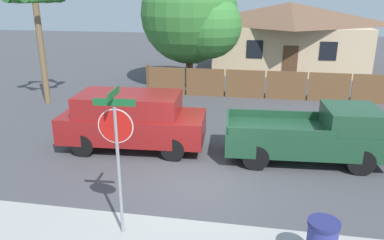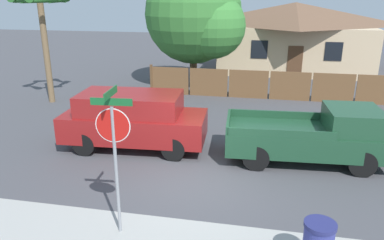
{
  "view_description": "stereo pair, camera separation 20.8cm",
  "coord_description": "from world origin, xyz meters",
  "px_view_note": "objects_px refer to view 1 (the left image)",
  "views": [
    {
      "loc": [
        1.55,
        -9.38,
        5.02
      ],
      "look_at": [
        -0.21,
        0.51,
        1.6
      ],
      "focal_mm": 35.0,
      "sensor_mm": 36.0,
      "label": 1
    },
    {
      "loc": [
        1.75,
        -9.34,
        5.02
      ],
      "look_at": [
        -0.21,
        0.51,
        1.6
      ],
      "focal_mm": 35.0,
      "sensor_mm": 36.0,
      "label": 2
    }
  ],
  "objects_px": {
    "stop_sign": "(117,140)",
    "red_suv": "(132,119)",
    "oak_tree": "(194,17)",
    "palm_tree": "(36,9)",
    "orange_pickup": "(313,135)",
    "house": "(288,35)"
  },
  "relations": [
    {
      "from": "stop_sign",
      "to": "red_suv",
      "type": "bearing_deg",
      "value": 101.08
    },
    {
      "from": "oak_tree",
      "to": "palm_tree",
      "type": "height_order",
      "value": "oak_tree"
    },
    {
      "from": "palm_tree",
      "to": "orange_pickup",
      "type": "height_order",
      "value": "palm_tree"
    },
    {
      "from": "orange_pickup",
      "to": "stop_sign",
      "type": "height_order",
      "value": "stop_sign"
    },
    {
      "from": "palm_tree",
      "to": "orange_pickup",
      "type": "bearing_deg",
      "value": -21.5
    },
    {
      "from": "house",
      "to": "red_suv",
      "type": "xyz_separation_m",
      "value": [
        -5.94,
        -15.61,
        -1.27
      ]
    },
    {
      "from": "oak_tree",
      "to": "stop_sign",
      "type": "relative_size",
      "value": 2.01
    },
    {
      "from": "house",
      "to": "orange_pickup",
      "type": "height_order",
      "value": "house"
    },
    {
      "from": "red_suv",
      "to": "orange_pickup",
      "type": "relative_size",
      "value": 0.98
    },
    {
      "from": "orange_pickup",
      "to": "stop_sign",
      "type": "relative_size",
      "value": 1.53
    },
    {
      "from": "oak_tree",
      "to": "house",
      "type": "bearing_deg",
      "value": 50.94
    },
    {
      "from": "orange_pickup",
      "to": "stop_sign",
      "type": "bearing_deg",
      "value": -138.01
    },
    {
      "from": "red_suv",
      "to": "palm_tree",
      "type": "bearing_deg",
      "value": 138.2
    },
    {
      "from": "oak_tree",
      "to": "red_suv",
      "type": "bearing_deg",
      "value": -93.3
    },
    {
      "from": "palm_tree",
      "to": "red_suv",
      "type": "bearing_deg",
      "value": -38.22
    },
    {
      "from": "house",
      "to": "stop_sign",
      "type": "height_order",
      "value": "house"
    },
    {
      "from": "house",
      "to": "stop_sign",
      "type": "bearing_deg",
      "value": -102.94
    },
    {
      "from": "house",
      "to": "oak_tree",
      "type": "relative_size",
      "value": 1.6
    },
    {
      "from": "house",
      "to": "orange_pickup",
      "type": "bearing_deg",
      "value": -90.43
    },
    {
      "from": "house",
      "to": "stop_sign",
      "type": "distance_m",
      "value": 20.74
    },
    {
      "from": "palm_tree",
      "to": "red_suv",
      "type": "xyz_separation_m",
      "value": [
        5.87,
        -4.62,
        -3.31
      ]
    },
    {
      "from": "house",
      "to": "oak_tree",
      "type": "xyz_separation_m",
      "value": [
        -5.42,
        -6.68,
        1.51
      ]
    }
  ]
}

